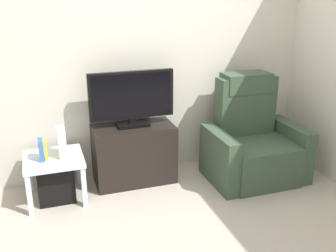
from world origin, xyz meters
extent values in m
plane|color=#B2A899|center=(0.00, 0.00, 0.00)|extent=(6.40, 6.40, 0.00)
cube|color=beige|center=(0.00, 1.13, 1.30)|extent=(6.40, 0.06, 2.60)
cube|color=black|center=(-0.13, 0.86, 0.30)|extent=(0.82, 0.42, 0.61)
cube|color=black|center=(-0.13, 0.66, 0.42)|extent=(0.75, 0.02, 0.02)
cube|color=black|center=(-0.13, 0.71, 0.46)|extent=(0.34, 0.11, 0.04)
cube|color=black|center=(-0.13, 0.88, 0.62)|extent=(0.32, 0.20, 0.03)
cube|color=black|center=(-0.13, 0.88, 0.66)|extent=(0.06, 0.04, 0.05)
cube|color=black|center=(-0.13, 0.88, 0.92)|extent=(0.85, 0.05, 0.48)
cube|color=black|center=(-0.13, 0.85, 0.92)|extent=(0.78, 0.01, 0.43)
cube|color=#384C38|center=(1.08, 0.51, 0.21)|extent=(0.70, 0.72, 0.42)
cube|color=#384C38|center=(1.08, 0.78, 0.73)|extent=(0.64, 0.20, 0.62)
cube|color=#384C38|center=(1.08, 0.80, 0.98)|extent=(0.50, 0.26, 0.20)
cube|color=#384C38|center=(0.66, 0.51, 0.28)|extent=(0.14, 0.68, 0.56)
cube|color=#384C38|center=(1.50, 0.51, 0.28)|extent=(0.14, 0.68, 0.56)
cube|color=silver|center=(-0.93, 0.74, 0.41)|extent=(0.54, 0.54, 0.04)
cube|color=silver|center=(-1.17, 0.50, 0.20)|extent=(0.04, 0.04, 0.39)
cube|color=silver|center=(-0.70, 0.50, 0.20)|extent=(0.04, 0.04, 0.39)
cube|color=silver|center=(-1.17, 0.98, 0.20)|extent=(0.04, 0.04, 0.39)
cube|color=silver|center=(-0.70, 0.98, 0.20)|extent=(0.04, 0.04, 0.39)
cube|color=black|center=(-0.93, 0.74, 0.17)|extent=(0.33, 0.33, 0.33)
cube|color=#3366B2|center=(-1.03, 0.72, 0.53)|extent=(0.04, 0.14, 0.19)
cube|color=gold|center=(-0.99, 0.72, 0.52)|extent=(0.03, 0.11, 0.19)
cube|color=white|center=(-0.84, 0.75, 0.56)|extent=(0.07, 0.20, 0.27)
camera|label=1|loc=(-0.99, -2.78, 1.93)|focal=41.97mm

